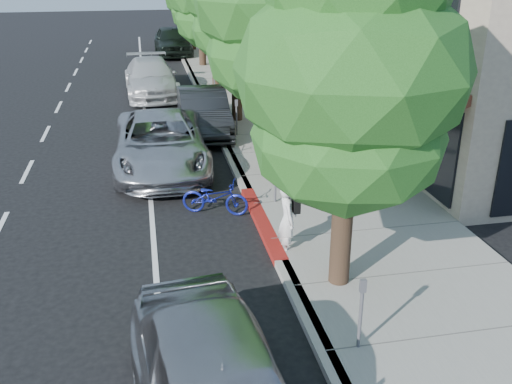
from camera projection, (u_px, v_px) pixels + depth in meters
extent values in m
plane|color=black|center=(271.00, 244.00, 12.86)|extent=(120.00, 120.00, 0.00)
cube|color=gray|center=(285.00, 134.00, 20.48)|extent=(4.60, 56.00, 0.15)
cube|color=#9E998E|center=(221.00, 138.00, 20.07)|extent=(0.30, 56.00, 0.15)
cube|color=maroon|center=(262.00, 222.00, 13.73)|extent=(0.32, 4.00, 0.15)
cube|color=#C4B297|center=(376.00, 7.00, 29.52)|extent=(10.00, 36.00, 7.00)
cylinder|color=black|center=(342.00, 232.00, 10.75)|extent=(0.40, 0.40, 2.41)
ellipsoid|color=#1D4F17|center=(348.00, 136.00, 10.02)|extent=(3.47, 3.47, 2.78)
ellipsoid|color=#1D4F17|center=(352.00, 69.00, 9.57)|extent=(4.09, 4.09, 3.27)
cylinder|color=black|center=(272.00, 132.00, 16.09)|extent=(0.40, 0.40, 2.83)
ellipsoid|color=#1D4F17|center=(273.00, 52.00, 15.24)|extent=(3.63, 3.63, 2.91)
cylinder|color=black|center=(237.00, 88.00, 21.54)|extent=(0.40, 0.40, 2.76)
ellipsoid|color=#1D4F17|center=(236.00, 29.00, 20.70)|extent=(3.30, 3.30, 2.64)
cylinder|color=black|center=(216.00, 63.00, 27.00)|extent=(0.40, 0.40, 2.60)
ellipsoid|color=#1D4F17|center=(215.00, 18.00, 26.21)|extent=(3.75, 3.75, 3.00)
cylinder|color=black|center=(202.00, 46.00, 32.46)|extent=(0.40, 0.40, 2.43)
ellipsoid|color=#1D4F17|center=(201.00, 11.00, 31.72)|extent=(3.40, 3.40, 2.72)
cylinder|color=black|center=(192.00, 31.00, 37.84)|extent=(0.40, 0.40, 2.70)
imported|color=white|center=(288.00, 219.00, 12.19)|extent=(0.41, 0.61, 1.62)
imported|color=#161F9A|center=(215.00, 197.00, 14.23)|extent=(1.79, 1.18, 0.89)
imported|color=#BDBCC2|center=(161.00, 143.00, 17.13)|extent=(2.76, 5.88, 1.63)
imported|color=black|center=(203.00, 111.00, 20.61)|extent=(1.75, 4.84, 1.59)
imported|color=silver|center=(151.00, 78.00, 26.16)|extent=(2.51, 5.67, 1.62)
imported|color=black|center=(173.00, 41.00, 36.60)|extent=(2.36, 5.41, 1.81)
imported|color=black|center=(314.00, 118.00, 19.24)|extent=(0.97, 0.88, 1.60)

